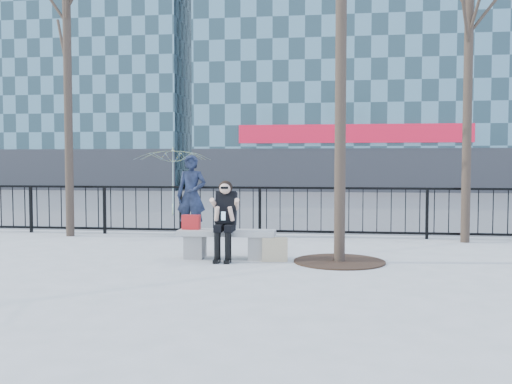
# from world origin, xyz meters

# --- Properties ---
(ground) EXTENTS (120.00, 120.00, 0.00)m
(ground) POSITION_xyz_m (0.00, 0.00, 0.00)
(ground) COLOR gray
(ground) RESTS_ON ground
(street_surface) EXTENTS (60.00, 23.00, 0.01)m
(street_surface) POSITION_xyz_m (0.00, 15.00, 0.00)
(street_surface) COLOR #474747
(street_surface) RESTS_ON ground
(railing) EXTENTS (14.00, 0.06, 1.10)m
(railing) POSITION_xyz_m (0.00, 3.00, 0.55)
(railing) COLOR black
(railing) RESTS_ON ground
(building_left) EXTENTS (16.20, 10.20, 22.60)m
(building_left) POSITION_xyz_m (-15.00, 27.00, 11.30)
(building_left) COLOR slate
(building_left) RESTS_ON ground
(tree_left) EXTENTS (2.80, 2.80, 6.50)m
(tree_left) POSITION_xyz_m (-4.00, 2.50, 4.86)
(tree_left) COLOR black
(tree_left) RESTS_ON ground
(tree_grate) EXTENTS (1.50, 1.50, 0.02)m
(tree_grate) POSITION_xyz_m (1.90, -0.10, 0.01)
(tree_grate) COLOR black
(tree_grate) RESTS_ON ground
(bench_main) EXTENTS (1.65, 0.46, 0.49)m
(bench_main) POSITION_xyz_m (0.00, 0.00, 0.30)
(bench_main) COLOR slate
(bench_main) RESTS_ON ground
(seated_woman) EXTENTS (0.50, 0.64, 1.34)m
(seated_woman) POSITION_xyz_m (0.00, -0.16, 0.67)
(seated_woman) COLOR black
(seated_woman) RESTS_ON ground
(handbag) EXTENTS (0.31, 0.16, 0.25)m
(handbag) POSITION_xyz_m (-0.62, 0.02, 0.62)
(handbag) COLOR #AF1517
(handbag) RESTS_ON bench_main
(shopping_bag) EXTENTS (0.43, 0.20, 0.40)m
(shopping_bag) POSITION_xyz_m (0.84, -0.16, 0.20)
(shopping_bag) COLOR beige
(shopping_bag) RESTS_ON ground
(standing_man) EXTENTS (0.68, 0.47, 1.81)m
(standing_man) POSITION_xyz_m (-1.30, 2.80, 0.91)
(standing_man) COLOR black
(standing_man) RESTS_ON ground
(vendor_umbrella) EXTENTS (2.50, 2.54, 2.12)m
(vendor_umbrella) POSITION_xyz_m (-3.05, 7.48, 1.06)
(vendor_umbrella) COLOR yellow
(vendor_umbrella) RESTS_ON ground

